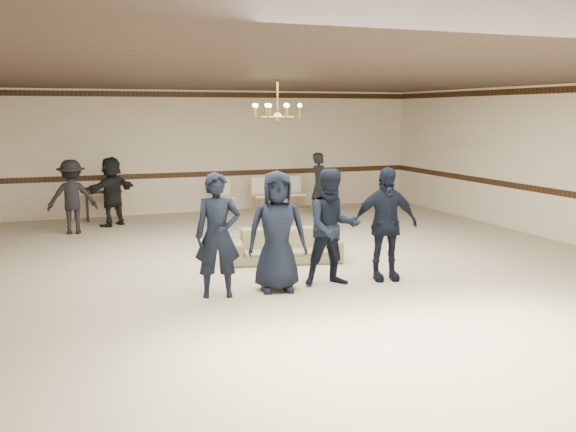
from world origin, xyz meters
name	(u,v)px	position (x,y,z in m)	size (l,w,h in m)	color
room	(298,177)	(0.00, 0.00, 1.60)	(12.01, 14.01, 3.21)	#C6B498
chair_rail	(202,174)	(0.00, 6.99, 1.00)	(12.00, 0.02, 0.14)	#351C10
crown_molding	(201,95)	(0.00, 6.99, 3.08)	(12.00, 0.02, 0.14)	#351C10
chandelier	(278,98)	(0.00, 1.00, 2.88)	(0.94, 0.94, 0.89)	#B08938
boy_a	(218,235)	(-1.59, -0.90, 0.90)	(0.65, 0.43, 1.80)	black
boy_b	(277,231)	(-0.69, -0.90, 0.90)	(0.88, 0.57, 1.80)	black
boy_c	(333,227)	(0.21, -0.90, 0.90)	(0.87, 0.68, 1.80)	black
boy_d	(385,224)	(1.11, -0.90, 0.90)	(1.05, 0.44, 1.80)	black
settee	(284,246)	(0.05, 0.80, 0.29)	(1.99, 0.78, 0.58)	#7B7652
adult_left	(72,197)	(-3.37, 4.90, 0.81)	(1.05, 0.60, 1.62)	black
adult_mid	(112,191)	(-2.47, 5.60, 0.81)	(1.50, 0.48, 1.62)	black
adult_right	(320,184)	(2.63, 5.20, 0.81)	(0.59, 0.39, 1.62)	black
banquet_chair_left	(224,197)	(0.40, 6.26, 0.46)	(0.45, 0.45, 0.92)	#F4E5CD
banquet_chair_mid	(261,195)	(1.40, 6.26, 0.46)	(0.45, 0.45, 0.92)	#F4E5CD
banquet_chair_right	(296,193)	(2.40, 6.26, 0.46)	(0.45, 0.45, 0.92)	#F4E5CD
console_table	(104,205)	(-2.60, 6.46, 0.37)	(0.88, 0.37, 0.74)	black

